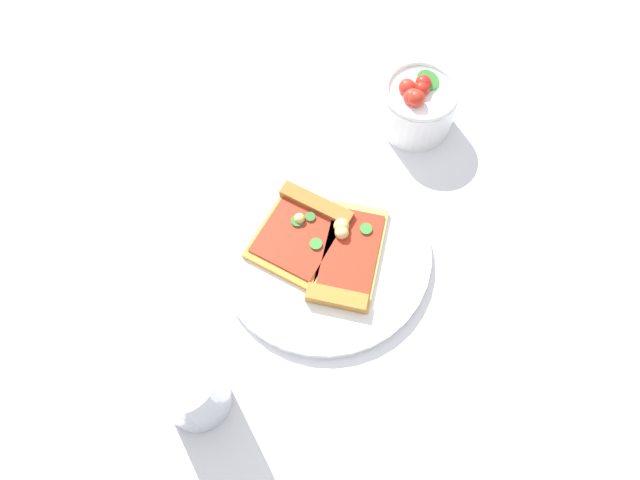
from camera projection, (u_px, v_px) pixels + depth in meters
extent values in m
plane|color=silver|center=(335.00, 270.00, 0.80)|extent=(2.40, 2.40, 0.00)
cylinder|color=white|center=(324.00, 253.00, 0.80)|extent=(0.27, 0.27, 0.01)
cube|color=#E5B256|center=(350.00, 255.00, 0.79)|extent=(0.15, 0.11, 0.01)
cube|color=#B77A33|center=(340.00, 298.00, 0.76)|extent=(0.04, 0.08, 0.02)
cube|color=#B22D19|center=(350.00, 253.00, 0.79)|extent=(0.13, 0.09, 0.00)
sphere|color=#F2D87F|center=(342.00, 232.00, 0.79)|extent=(0.02, 0.02, 0.02)
sphere|color=#EAD172|center=(341.00, 226.00, 0.80)|extent=(0.02, 0.02, 0.02)
cylinder|color=#388433|center=(366.00, 229.00, 0.80)|extent=(0.02, 0.02, 0.00)
cube|color=gold|center=(298.00, 236.00, 0.80)|extent=(0.15, 0.14, 0.01)
cube|color=#A36B2D|center=(316.00, 205.00, 0.81)|extent=(0.07, 0.10, 0.02)
cube|color=#B22D19|center=(298.00, 235.00, 0.80)|extent=(0.13, 0.13, 0.00)
cylinder|color=#388433|center=(316.00, 244.00, 0.79)|extent=(0.02, 0.02, 0.00)
sphere|color=#EAD172|center=(299.00, 218.00, 0.80)|extent=(0.01, 0.01, 0.01)
cylinder|color=#2D722D|center=(297.00, 221.00, 0.80)|extent=(0.02, 0.02, 0.00)
cylinder|color=#2D722D|center=(310.00, 217.00, 0.80)|extent=(0.01, 0.01, 0.00)
cylinder|color=white|center=(417.00, 108.00, 0.87)|extent=(0.10, 0.10, 0.07)
torus|color=white|center=(421.00, 90.00, 0.83)|extent=(0.10, 0.10, 0.01)
sphere|color=red|center=(416.00, 98.00, 0.82)|extent=(0.02, 0.02, 0.02)
sphere|color=red|center=(412.00, 97.00, 0.83)|extent=(0.02, 0.02, 0.02)
sphere|color=red|center=(422.00, 89.00, 0.83)|extent=(0.02, 0.02, 0.02)
sphere|color=red|center=(423.00, 83.00, 0.83)|extent=(0.02, 0.02, 0.02)
sphere|color=red|center=(407.00, 87.00, 0.83)|extent=(0.02, 0.02, 0.02)
cylinder|color=#388433|center=(428.00, 80.00, 0.84)|extent=(0.03, 0.03, 0.01)
cylinder|color=silver|center=(190.00, 389.00, 0.68)|extent=(0.07, 0.07, 0.12)
cylinder|color=#592D0F|center=(193.00, 392.00, 0.69)|extent=(0.07, 0.07, 0.08)
cube|color=white|center=(175.00, 380.00, 0.67)|extent=(0.03, 0.03, 0.02)
cube|color=white|center=(178.00, 397.00, 0.66)|extent=(0.03, 0.03, 0.02)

